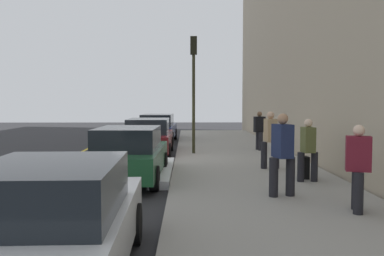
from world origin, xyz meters
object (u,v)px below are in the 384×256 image
object	(u,v)px
pedestrian_olive_coat	(308,148)
rolling_suitcase	(304,167)
parked_car_white	(53,223)
pedestrian_tan_coat	(270,138)
pedestrian_burgundy_coat	(358,166)
traffic_light_pole	(194,75)
parked_car_navy	(158,128)
parked_car_maroon	(149,137)
pedestrian_black_coat	(259,130)
pedestrian_navy_coat	(282,152)
parked_car_green	(129,154)

from	to	relation	value
pedestrian_olive_coat	rolling_suitcase	size ratio (longest dim) A/B	1.69
parked_car_white	pedestrian_tan_coat	distance (m)	8.95
pedestrian_burgundy_coat	rolling_suitcase	bearing A→B (deg)	0.84
traffic_light_pole	rolling_suitcase	distance (m)	6.89
parked_car_navy	rolling_suitcase	xyz separation A→B (m)	(-11.80, -4.73, -0.31)
parked_car_maroon	pedestrian_black_coat	xyz separation A→B (m)	(0.43, -4.64, 0.27)
pedestrian_navy_coat	rolling_suitcase	distance (m)	2.47
parked_car_navy	parked_car_white	bearing A→B (deg)	179.85
pedestrian_black_coat	parked_car_maroon	bearing A→B (deg)	95.30
pedestrian_olive_coat	pedestrian_burgundy_coat	bearing A→B (deg)	-178.47
pedestrian_burgundy_coat	pedestrian_olive_coat	world-z (taller)	pedestrian_burgundy_coat
parked_car_maroon	rolling_suitcase	distance (m)	7.77
pedestrian_black_coat	rolling_suitcase	world-z (taller)	pedestrian_black_coat
pedestrian_tan_coat	pedestrian_olive_coat	bearing A→B (deg)	-165.65
pedestrian_burgundy_coat	pedestrian_olive_coat	size ratio (longest dim) A/B	1.01
parked_car_white	pedestrian_olive_coat	distance (m)	7.46
rolling_suitcase	parked_car_navy	bearing A→B (deg)	21.85
parked_car_green	parked_car_navy	bearing A→B (deg)	-0.14
parked_car_green	pedestrian_black_coat	distance (m)	7.73
traffic_light_pole	rolling_suitcase	world-z (taller)	traffic_light_pole
pedestrian_black_coat	pedestrian_tan_coat	distance (m)	4.91
parked_car_white	pedestrian_navy_coat	world-z (taller)	pedestrian_navy_coat
parked_car_white	rolling_suitcase	size ratio (longest dim) A/B	4.56
parked_car_maroon	pedestrian_olive_coat	world-z (taller)	pedestrian_olive_coat
pedestrian_black_coat	pedestrian_olive_coat	size ratio (longest dim) A/B	1.01
parked_car_navy	pedestrian_black_coat	xyz separation A→B (m)	(-5.20, -4.65, 0.27)
parked_car_green	rolling_suitcase	xyz separation A→B (m)	(-0.45, -4.76, -0.31)
parked_car_white	traffic_light_pole	xyz separation A→B (m)	(11.79, -1.90, 2.49)
pedestrian_black_coat	pedestrian_olive_coat	world-z (taller)	pedestrian_black_coat
parked_car_maroon	pedestrian_tan_coat	xyz separation A→B (m)	(-4.46, -4.14, 0.33)
parked_car_white	parked_car_navy	bearing A→B (deg)	-0.15
traffic_light_pole	pedestrian_tan_coat	bearing A→B (deg)	-149.37
pedestrian_burgundy_coat	parked_car_navy	bearing A→B (deg)	17.42
pedestrian_tan_coat	parked_car_green	bearing A→B (deg)	106.82
pedestrian_black_coat	pedestrian_navy_coat	world-z (taller)	pedestrian_navy_coat
parked_car_white	parked_car_maroon	bearing A→B (deg)	-0.30
pedestrian_black_coat	traffic_light_pole	size ratio (longest dim) A/B	0.35
parked_car_white	pedestrian_tan_coat	size ratio (longest dim) A/B	2.48
parked_car_white	traffic_light_pole	world-z (taller)	traffic_light_pole
parked_car_green	pedestrian_navy_coat	xyz separation A→B (m)	(-2.57, -3.69, 0.36)
pedestrian_olive_coat	traffic_light_pole	xyz separation A→B (m)	(6.03, 2.85, 2.24)
parked_car_white	pedestrian_olive_coat	size ratio (longest dim) A/B	2.69
parked_car_green	parked_car_maroon	world-z (taller)	same
pedestrian_black_coat	pedestrian_navy_coat	bearing A→B (deg)	173.49
parked_car_white	parked_car_navy	xyz separation A→B (m)	(17.99, -0.05, 0.00)
pedestrian_navy_coat	pedestrian_olive_coat	size ratio (longest dim) A/B	1.12
parked_car_green	traffic_light_pole	xyz separation A→B (m)	(5.15, -1.88, 2.49)
pedestrian_tan_coat	pedestrian_olive_coat	xyz separation A→B (m)	(-2.15, -0.55, -0.08)
pedestrian_black_coat	pedestrian_burgundy_coat	world-z (taller)	pedestrian_burgundy_coat
parked_car_green	parked_car_white	bearing A→B (deg)	179.83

